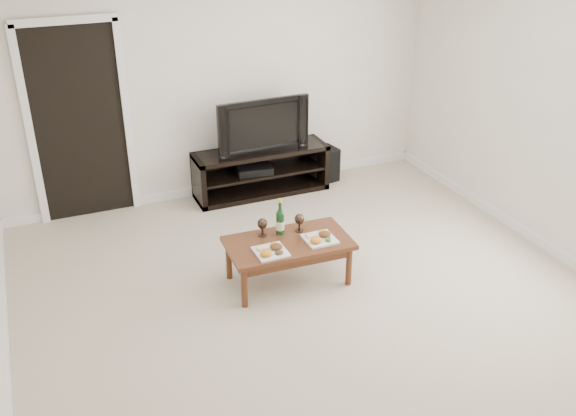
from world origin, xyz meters
The scene contains 13 objects.
floor centered at (0.00, 0.00, 0.00)m, with size 5.50×5.50×0.00m, color #BFB59A.
back_wall centered at (0.00, 2.77, 1.30)m, with size 5.00×0.04×2.60m, color silver.
doorway centered at (-1.55, 2.73, 1.02)m, with size 0.90×0.02×2.05m, color black.
media_console centered at (0.36, 2.50, 0.28)m, with size 1.56×0.45×0.55m, color black.
television centered at (0.36, 2.50, 0.86)m, with size 1.08×0.14×0.62m, color black.
av_receiver centered at (0.27, 2.48, 0.33)m, with size 0.40×0.30×0.08m, color black.
subwoofer centered at (1.21, 2.55, 0.21)m, with size 0.28×0.28×0.41m, color black.
coffee_table centered at (-0.09, 0.62, 0.21)m, with size 1.10×0.60×0.42m, color #592C18.
plate_left centered at (-0.31, 0.49, 0.45)m, with size 0.27×0.27×0.07m, color white.
plate_right centered at (0.18, 0.53, 0.45)m, with size 0.27×0.27×0.07m, color white.
wine_bottle centered at (-0.10, 0.78, 0.59)m, with size 0.07×0.07×0.35m, color #0F3817.
goblet_left centered at (-0.26, 0.81, 0.51)m, with size 0.09×0.09×0.17m, color #34261C, non-canonical shape.
goblet_right centered at (0.08, 0.76, 0.51)m, with size 0.09×0.09×0.17m, color #34261C, non-canonical shape.
Camera 1 is at (-2.02, -3.95, 3.23)m, focal length 40.00 mm.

